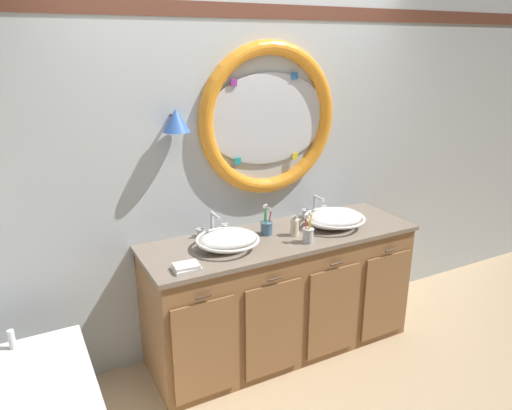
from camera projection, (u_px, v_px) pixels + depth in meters
ground_plane at (283, 370)px, 3.30m from camera, size 14.00×14.00×0.00m
back_wall_assembly at (245, 163)px, 3.37m from camera, size 6.40×0.26×2.60m
vanity_counter at (281, 293)px, 3.42m from camera, size 1.92×0.64×0.88m
sink_basin_left at (227, 240)px, 3.06m from camera, size 0.41×0.41×0.12m
sink_basin_right at (334, 218)px, 3.43m from camera, size 0.44×0.44×0.12m
faucet_set_left at (213, 226)px, 3.25m from camera, size 0.24×0.15×0.17m
faucet_set_right at (315, 208)px, 3.63m from camera, size 0.23×0.13×0.17m
toothbrush_holder_left at (267, 227)px, 3.29m from camera, size 0.09×0.09×0.22m
toothbrush_holder_right at (308, 234)px, 3.15m from camera, size 0.08×0.08×0.21m
soap_dispenser at (294, 226)px, 3.27m from camera, size 0.06×0.07×0.15m
folded_hand_towel at (186, 267)px, 2.78m from camera, size 0.16×0.12×0.04m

